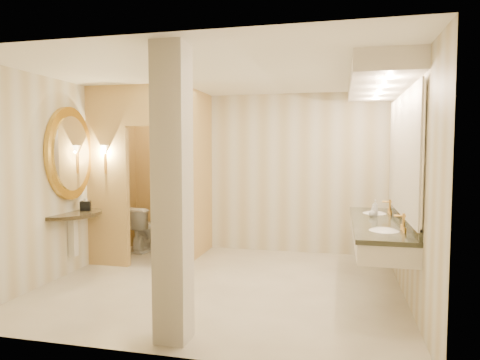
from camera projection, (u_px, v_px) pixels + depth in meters
The scene contains 16 objects.
floor at pixel (223, 284), 5.59m from camera, with size 4.50×4.50×0.00m, color beige.
ceiling at pixel (222, 75), 5.40m from camera, with size 4.50×4.50×0.00m, color white.
wall_back at pixel (253, 173), 7.44m from camera, with size 4.50×0.02×2.70m, color beige.
wall_front at pixel (158, 198), 3.55m from camera, with size 4.50×0.02×2.70m, color beige.
wall_left at pixel (68, 178), 6.01m from camera, with size 0.02×4.00×2.70m, color beige.
wall_right at pixel (408, 184), 4.99m from camera, with size 0.02×4.00×2.70m, color beige.
toilet_closet at pixel (170, 173), 6.69m from camera, with size 1.50×1.55×2.70m.
wall_sconce at pixel (105, 151), 6.32m from camera, with size 0.14×0.14×0.42m.
vanity at pixel (383, 160), 5.23m from camera, with size 0.75×2.61×2.09m.
console_shelf at pixel (70, 179), 5.99m from camera, with size 1.00×1.00×1.95m.
pillar at pixel (173, 194), 3.86m from camera, with size 0.30×0.30×2.70m, color beige.
tissue_box at pixel (86, 206), 6.15m from camera, with size 0.14×0.14×0.14m, color black.
toilet at pixel (146, 228), 7.44m from camera, with size 0.43×0.76×0.78m, color white.
soap_bottle_a at pixel (373, 211), 5.63m from camera, with size 0.06×0.06×0.13m, color beige.
soap_bottle_b at pixel (372, 212), 5.61m from camera, with size 0.09×0.09×0.12m, color silver.
soap_bottle_c at pixel (375, 208), 5.66m from camera, with size 0.08×0.08×0.22m, color #C6B28C.
Camera 1 is at (1.47, -5.29, 1.75)m, focal length 32.00 mm.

